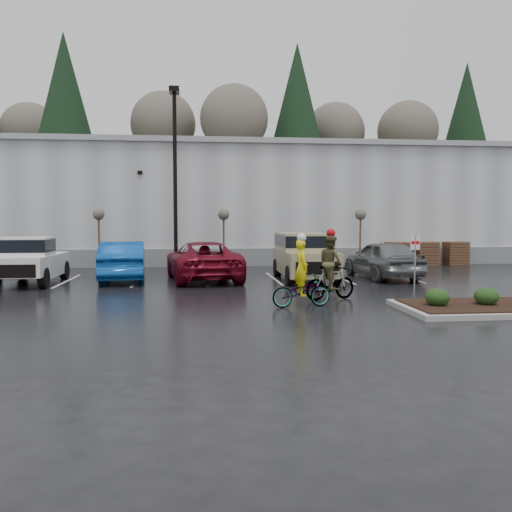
{
  "coord_description": "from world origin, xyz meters",
  "views": [
    {
      "loc": [
        -2.93,
        -15.91,
        2.7
      ],
      "look_at": [
        -0.75,
        4.05,
        1.3
      ],
      "focal_mm": 38.0,
      "sensor_mm": 36.0,
      "label": 1
    }
  ],
  "objects": [
    {
      "name": "fire_lane_sign",
      "position": [
        3.8,
        0.2,
        1.41
      ],
      "size": [
        0.3,
        0.05,
        2.2
      ],
      "color": "gray",
      "rests_on": "ground"
    },
    {
      "name": "sapling_mid",
      "position": [
        -1.5,
        13.0,
        2.73
      ],
      "size": [
        0.6,
        0.6,
        3.2
      ],
      "color": "#452A1B",
      "rests_on": "ground"
    },
    {
      "name": "suv_tan",
      "position": [
        1.76,
        7.36,
        1.03
      ],
      "size": [
        2.2,
        5.1,
        2.06
      ],
      "primitive_type": null,
      "color": "tan",
      "rests_on": "ground"
    },
    {
      "name": "sapling_west",
      "position": [
        -8.0,
        13.0,
        2.73
      ],
      "size": [
        0.6,
        0.6,
        3.2
      ],
      "color": "#452A1B",
      "rests_on": "ground"
    },
    {
      "name": "warehouse",
      "position": [
        0.0,
        21.99,
        3.65
      ],
      "size": [
        60.5,
        15.5,
        7.2
      ],
      "color": "#ABADB0",
      "rests_on": "ground"
    },
    {
      "name": "pickup_white",
      "position": [
        -9.71,
        7.37,
        0.98
      ],
      "size": [
        2.1,
        5.2,
        1.96
      ],
      "primitive_type": null,
      "color": "white",
      "rests_on": "ground"
    },
    {
      "name": "shrub_a",
      "position": [
        4.0,
        -1.0,
        0.41
      ],
      "size": [
        0.7,
        0.7,
        0.52
      ],
      "primitive_type": "ellipsoid",
      "color": "black",
      "rests_on": "curb_island"
    },
    {
      "name": "lamppost",
      "position": [
        -4.0,
        12.0,
        5.69
      ],
      "size": [
        0.5,
        1.0,
        9.22
      ],
      "color": "black",
      "rests_on": "ground"
    },
    {
      "name": "wooded_ridge",
      "position": [
        0.0,
        45.0,
        3.0
      ],
      "size": [
        80.0,
        25.0,
        6.0
      ],
      "primitive_type": "cube",
      "color": "#233918",
      "rests_on": "ground"
    },
    {
      "name": "car_blue",
      "position": [
        -6.13,
        8.01,
        0.85
      ],
      "size": [
        2.27,
        5.33,
        1.71
      ],
      "primitive_type": "imported",
      "rotation": [
        0.0,
        0.0,
        3.23
      ],
      "color": "#0E469A",
      "rests_on": "ground"
    },
    {
      "name": "sapling_east",
      "position": [
        6.0,
        13.0,
        2.73
      ],
      "size": [
        0.6,
        0.6,
        3.2
      ],
      "color": "#452A1B",
      "rests_on": "ground"
    },
    {
      "name": "ground",
      "position": [
        0.0,
        0.0,
        0.0
      ],
      "size": [
        120.0,
        120.0,
        0.0
      ],
      "primitive_type": "plane",
      "color": "black",
      "rests_on": "ground"
    },
    {
      "name": "cyclist_hivis",
      "position": [
        0.23,
        0.22,
        0.7
      ],
      "size": [
        1.94,
        0.95,
        2.25
      ],
      "rotation": [
        0.0,
        0.0,
        1.74
      ],
      "color": "#3F3F44",
      "rests_on": "ground"
    },
    {
      "name": "pallet_stack_b",
      "position": [
        10.2,
        14.0,
        0.68
      ],
      "size": [
        1.2,
        1.2,
        1.35
      ],
      "primitive_type": "cube",
      "color": "#452A1B",
      "rests_on": "ground"
    },
    {
      "name": "car_grey",
      "position": [
        5.37,
        7.58,
        0.86
      ],
      "size": [
        2.54,
        5.23,
        1.72
      ],
      "primitive_type": "imported",
      "rotation": [
        0.0,
        0.0,
        3.25
      ],
      "color": "slate",
      "rests_on": "ground"
    },
    {
      "name": "shrub_b",
      "position": [
        5.5,
        -1.0,
        0.41
      ],
      "size": [
        0.7,
        0.7,
        0.52
      ],
      "primitive_type": "ellipsoid",
      "color": "black",
      "rests_on": "curb_island"
    },
    {
      "name": "cyclist_olive",
      "position": [
        1.45,
        1.5,
        0.86
      ],
      "size": [
        1.89,
        1.15,
        2.37
      ],
      "rotation": [
        0.0,
        0.0,
        1.93
      ],
      "color": "#3F3F44",
      "rests_on": "ground"
    },
    {
      "name": "pallet_stack_a",
      "position": [
        8.5,
        14.0,
        0.68
      ],
      "size": [
        1.2,
        1.2,
        1.35
      ],
      "primitive_type": "cube",
      "color": "#452A1B",
      "rests_on": "ground"
    },
    {
      "name": "car_red",
      "position": [
        -2.67,
        7.84,
        0.84
      ],
      "size": [
        3.54,
        6.37,
        1.69
      ],
      "primitive_type": "imported",
      "rotation": [
        0.0,
        0.0,
        3.27
      ],
      "color": "maroon",
      "rests_on": "ground"
    },
    {
      "name": "pallet_stack_c",
      "position": [
        12.0,
        14.0,
        0.68
      ],
      "size": [
        1.2,
        1.2,
        1.35
      ],
      "primitive_type": "cube",
      "color": "#452A1B",
      "rests_on": "ground"
    }
  ]
}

